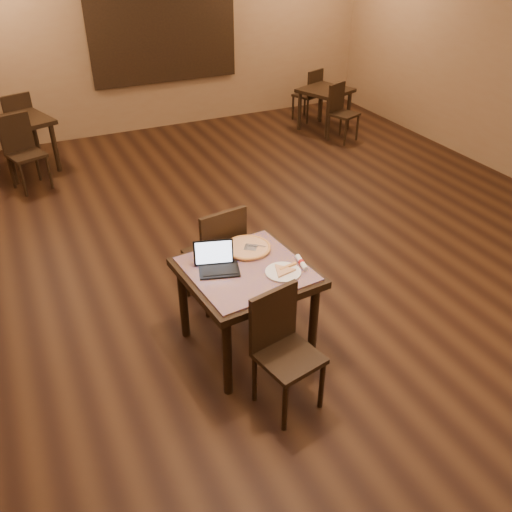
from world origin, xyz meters
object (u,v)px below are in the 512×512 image
chair_main_far (218,252)px  other_table_b_chair_far (18,122)px  other_table_a_chair_near (340,109)px  other_table_a_chair_far (310,92)px  tiled_table (246,279)px  other_table_a (325,96)px  other_table_b_chair_near (22,148)px  chair_main_near (282,343)px  pizza_pan (247,249)px  laptop (217,262)px  other_table_b (19,129)px

chair_main_far → other_table_b_chair_far: (-1.23, 4.52, -0.03)m
other_table_a_chair_near → other_table_a_chair_far: 1.01m
tiled_table → other_table_a: (3.35, 4.29, -0.11)m
other_table_a → other_table_b_chair_near: size_ratio=0.98×
chair_main_far → other_table_a_chair_far: (3.37, 4.18, -0.07)m
chair_main_near → pizza_pan: (0.14, 0.86, 0.25)m
chair_main_far → other_table_b_chair_near: size_ratio=1.06×
chair_main_near → laptop: (-0.18, 0.72, 0.30)m
tiled_table → chair_main_far: size_ratio=1.01×
chair_main_near → other_table_a_chair_near: bearing=41.1°
tiled_table → other_table_a_chair_far: 5.87m
other_table_a → other_table_a_chair_near: 0.51m
other_table_b → other_table_a_chair_far: bearing=-15.7°
other_table_a → laptop: bearing=-151.3°
chair_main_near → tiled_table: bearing=76.8°
laptop → other_table_b_chair_far: laptop is taller
tiled_table → other_table_b: tiled_table is taller
chair_main_far → other_table_b_chair_far: bearing=-83.0°
tiled_table → chair_main_near: chair_main_near is taller
pizza_pan → other_table_a: size_ratio=0.39×
chair_main_far → tiled_table: bearing=80.6°
other_table_b → other_table_b_chair_near: size_ratio=1.04×
laptop → other_table_a: bearing=66.4°
other_table_b → other_table_b_chair_near: 0.55m
other_table_b_chair_far → pizza_pan: bearing=87.0°
chair_main_far → other_table_b_chair_near: (-1.28, 3.42, -0.03)m
tiled_table → chair_main_far: chair_main_far is taller
tiled_table → other_table_b_chair_far: bearing=98.0°
chair_main_far → pizza_pan: bearing=97.8°
chair_main_near → chair_main_far: chair_main_far is taller
other_table_a_chair_far → pizza_pan: bearing=33.4°
chair_main_near → other_table_b_chair_near: (-1.25, 4.66, 0.01)m
laptop → other_table_b: 4.61m
other_table_a_chair_far → other_table_a: bearing=66.0°
chair_main_near → other_table_b_chair_far: bearing=90.1°
chair_main_near → chair_main_far: size_ratio=0.92×
chair_main_near → chair_main_far: bearing=76.9°
other_table_b_chair_near → other_table_b_chair_far: same height
other_table_b_chair_near → other_table_b_chair_far: bearing=69.1°
other_table_b_chair_near → other_table_b: bearing=69.1°
chair_main_far → other_table_b_chair_far: chair_main_far is taller
laptop → other_table_a_chair_near: (3.53, 3.69, -0.33)m
other_table_a → other_table_a_chair_near: size_ratio=1.07×
chair_main_near → other_table_a_chair_far: bearing=46.2°
chair_main_near → other_table_a_chair_near: chair_main_near is taller
laptop → tiled_table: bearing=-9.4°
other_table_a_chair_far → other_table_b_chair_near: bearing=-11.7°
laptop → pizza_pan: size_ratio=0.98×
other_table_a_chair_near → other_table_b_chair_far: size_ratio=0.92×
chair_main_far → chair_main_near: bearing=80.5°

